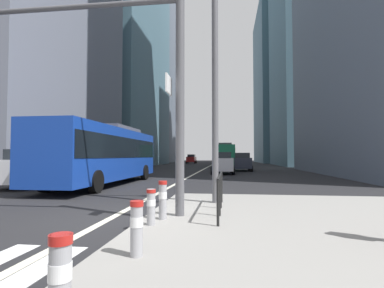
# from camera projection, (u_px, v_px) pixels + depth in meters

# --- Properties ---
(ground_plane) EXTENTS (160.00, 160.00, 0.00)m
(ground_plane) POSITION_uv_depth(u_px,v_px,m) (196.00, 173.00, 27.38)
(ground_plane) COLOR black
(median_island) EXTENTS (9.00, 10.00, 0.15)m
(median_island) POSITION_uv_depth(u_px,v_px,m) (352.00, 232.00, 5.88)
(median_island) COLOR gray
(median_island) RESTS_ON ground
(lane_centre_line) EXTENTS (0.20, 80.00, 0.01)m
(lane_centre_line) POSITION_uv_depth(u_px,v_px,m) (205.00, 168.00, 37.29)
(lane_centre_line) COLOR beige
(lane_centre_line) RESTS_ON ground
(office_tower_left_mid) EXTENTS (12.82, 24.69, 51.84)m
(office_tower_left_mid) POSITION_uv_depth(u_px,v_px,m) (120.00, 19.00, 51.66)
(office_tower_left_mid) COLOR slate
(office_tower_left_mid) RESTS_ON ground
(office_tower_left_far) EXTENTS (10.02, 20.29, 51.54)m
(office_tower_left_far) POSITION_uv_depth(u_px,v_px,m) (158.00, 67.00, 79.01)
(office_tower_left_far) COLOR slate
(office_tower_left_far) RESTS_ON ground
(office_tower_right_mid) EXTENTS (11.36, 17.67, 45.52)m
(office_tower_right_mid) POSITION_uv_depth(u_px,v_px,m) (309.00, 34.00, 50.43)
(office_tower_right_mid) COLOR slate
(office_tower_right_mid) RESTS_ON ground
(office_tower_right_far) EXTENTS (13.40, 23.19, 38.20)m
(office_tower_right_far) POSITION_uv_depth(u_px,v_px,m) (284.00, 86.00, 73.12)
(office_tower_right_far) COLOR slate
(office_tower_right_far) RESTS_ON ground
(city_bus_blue_oncoming) EXTENTS (2.73, 11.24, 3.40)m
(city_bus_blue_oncoming) POSITION_uv_depth(u_px,v_px,m) (106.00, 152.00, 16.38)
(city_bus_blue_oncoming) COLOR #14389E
(city_bus_blue_oncoming) RESTS_ON ground
(sedan_white_oncoming) EXTENTS (2.17, 4.36, 1.94)m
(sedan_white_oncoming) POSITION_uv_depth(u_px,v_px,m) (31.00, 168.00, 15.15)
(sedan_white_oncoming) COLOR silver
(sedan_white_oncoming) RESTS_ON ground
(city_bus_red_receding) EXTENTS (2.93, 11.23, 3.40)m
(city_bus_red_receding) POSITION_uv_depth(u_px,v_px,m) (225.00, 154.00, 42.90)
(city_bus_red_receding) COLOR #198456
(city_bus_red_receding) RESTS_ON ground
(city_bus_red_distant) EXTENTS (2.72, 11.51, 3.40)m
(city_bus_red_distant) POSITION_uv_depth(u_px,v_px,m) (227.00, 155.00, 61.99)
(city_bus_red_distant) COLOR red
(city_bus_red_distant) RESTS_ON ground
(car_oncoming_mid) EXTENTS (2.06, 4.11, 1.94)m
(car_oncoming_mid) POSITION_uv_depth(u_px,v_px,m) (191.00, 159.00, 63.13)
(car_oncoming_mid) COLOR maroon
(car_oncoming_mid) RESTS_ON ground
(car_receding_near) EXTENTS (2.19, 4.54, 1.94)m
(car_receding_near) POSITION_uv_depth(u_px,v_px,m) (222.00, 163.00, 26.29)
(car_receding_near) COLOR silver
(car_receding_near) RESTS_ON ground
(car_receding_far) EXTENTS (2.15, 4.28, 1.94)m
(car_receding_far) POSITION_uv_depth(u_px,v_px,m) (242.00, 162.00, 31.25)
(car_receding_far) COLOR #232838
(car_receding_far) RESTS_ON ground
(traffic_signal_gantry) EXTENTS (6.09, 0.65, 6.00)m
(traffic_signal_gantry) POSITION_uv_depth(u_px,v_px,m) (103.00, 59.00, 7.54)
(traffic_signal_gantry) COLOR #515156
(traffic_signal_gantry) RESTS_ON median_island
(street_lamp_post) EXTENTS (5.50, 0.32, 8.00)m
(street_lamp_post) POSITION_uv_depth(u_px,v_px,m) (215.00, 41.00, 9.33)
(street_lamp_post) COLOR #56565B
(street_lamp_post) RESTS_ON median_island
(bollard_front) EXTENTS (0.20, 0.20, 0.81)m
(bollard_front) POSITION_uv_depth(u_px,v_px,m) (60.00, 277.00, 2.42)
(bollard_front) COLOR #99999E
(bollard_front) RESTS_ON median_island
(bollard_left) EXTENTS (0.20, 0.20, 0.80)m
(bollard_left) POSITION_uv_depth(u_px,v_px,m) (137.00, 225.00, 4.25)
(bollard_left) COLOR #99999E
(bollard_left) RESTS_ON median_island
(bollard_right) EXTENTS (0.20, 0.20, 0.76)m
(bollard_right) POSITION_uv_depth(u_px,v_px,m) (151.00, 205.00, 6.18)
(bollard_right) COLOR #99999E
(bollard_right) RESTS_ON median_island
(bollard_back) EXTENTS (0.20, 0.20, 0.88)m
(bollard_back) POSITION_uv_depth(u_px,v_px,m) (163.00, 198.00, 6.74)
(bollard_back) COLOR #99999E
(bollard_back) RESTS_ON median_island
(pedestrian_railing) EXTENTS (0.06, 3.21, 0.98)m
(pedestrian_railing) POSITION_uv_depth(u_px,v_px,m) (220.00, 185.00, 7.64)
(pedestrian_railing) COLOR black
(pedestrian_railing) RESTS_ON median_island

